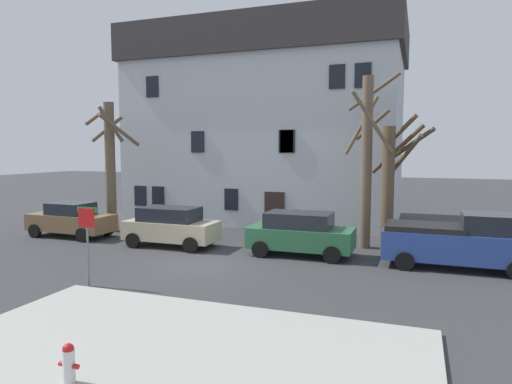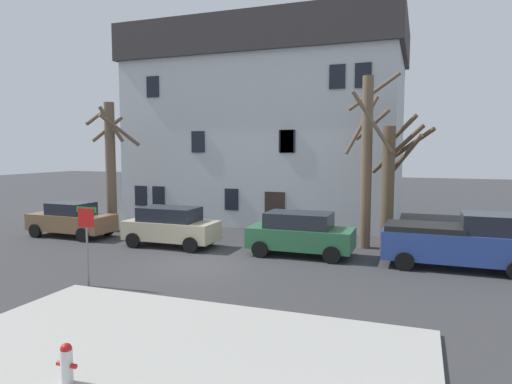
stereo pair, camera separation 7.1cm
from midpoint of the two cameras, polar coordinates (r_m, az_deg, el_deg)
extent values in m
plane|color=#38383A|center=(17.62, -7.22, -9.02)|extent=(120.00, 120.00, 0.00)
cube|color=#A8A59E|center=(9.77, -12.52, -20.87)|extent=(10.66, 7.60, 0.12)
cube|color=silver|center=(28.97, 1.41, 6.21)|extent=(15.99, 8.59, 9.60)
cube|color=#383333|center=(29.65, 1.44, 17.65)|extent=(16.49, 9.09, 2.16)
cube|color=#2D231E|center=(24.49, 2.24, -2.43)|extent=(1.10, 0.12, 2.10)
cube|color=black|center=(28.13, -14.38, -0.46)|extent=(0.80, 0.08, 1.20)
cube|color=black|center=(27.47, -12.25, -0.55)|extent=(0.80, 0.08, 1.20)
cube|color=black|center=(25.30, -3.21, -0.93)|extent=(0.80, 0.08, 1.20)
cube|color=black|center=(26.02, -7.41, 6.26)|extent=(0.80, 0.08, 1.20)
cube|color=black|center=(24.10, 3.70, 6.37)|extent=(0.80, 0.08, 1.20)
cube|color=black|center=(24.08, 3.90, 6.37)|extent=(0.80, 0.08, 1.20)
cube|color=black|center=(27.70, -12.96, 12.76)|extent=(0.80, 0.08, 1.20)
cube|color=black|center=(23.79, 10.05, 14.06)|extent=(0.80, 0.08, 1.20)
cube|color=black|center=(23.60, 13.19, 14.07)|extent=(0.80, 0.08, 1.20)
cylinder|color=brown|center=(25.31, -17.89, 2.95)|extent=(0.53, 0.53, 6.83)
cylinder|color=brown|center=(24.78, -17.82, 8.08)|extent=(1.00, 1.06, 1.85)
cylinder|color=brown|center=(24.37, -16.83, 7.43)|extent=(1.11, 2.13, 1.63)
cylinder|color=brown|center=(26.09, -18.25, 7.51)|extent=(1.31, 1.32, 1.44)
cylinder|color=brown|center=(25.92, -19.31, 9.07)|extent=(0.39, 1.68, 1.13)
cylinder|color=brown|center=(20.53, 13.58, 3.54)|extent=(0.48, 0.48, 7.53)
cylinder|color=brown|center=(19.74, 14.31, 8.51)|extent=(1.76, 0.80, 2.59)
cylinder|color=brown|center=(21.25, 14.32, 8.18)|extent=(1.57, 0.50, 1.39)
cylinder|color=brown|center=(21.21, 13.01, 8.15)|extent=(1.47, 0.85, 2.63)
cylinder|color=brown|center=(21.79, 14.48, 12.07)|extent=(2.37, 0.46, 1.67)
cylinder|color=brown|center=(20.33, 16.10, 0.39)|extent=(0.54, 0.54, 5.36)
cylinder|color=brown|center=(21.23, 18.52, 5.48)|extent=(2.20, 1.77, 1.60)
cylinder|color=brown|center=(21.32, 17.23, 5.11)|extent=(2.32, 0.83, 2.22)
cylinder|color=brown|center=(20.87, 17.63, 7.31)|extent=(1.45, 1.12, 1.40)
cylinder|color=brown|center=(20.84, 18.21, 4.52)|extent=(1.44, 1.60, 1.74)
cube|color=brown|center=(24.64, -22.25, -3.53)|extent=(4.42, 1.86, 0.82)
cube|color=#1E232B|center=(24.54, -22.31, -1.91)|extent=(2.05, 1.59, 0.58)
cylinder|color=black|center=(24.37, -18.24, -4.43)|extent=(0.69, 0.24, 0.68)
cylinder|color=black|center=(23.06, -21.02, -5.06)|extent=(0.69, 0.24, 0.68)
cylinder|color=black|center=(26.34, -23.26, -3.88)|extent=(0.69, 0.24, 0.68)
cylinder|color=black|center=(25.14, -26.06, -4.41)|extent=(0.69, 0.24, 0.68)
cube|color=#C6B793|center=(20.87, -10.67, -4.73)|extent=(4.21, 1.74, 0.84)
cube|color=#1E232B|center=(20.80, -10.90, -2.73)|extent=(2.61, 1.53, 0.62)
cylinder|color=black|center=(21.03, -6.07, -5.71)|extent=(0.68, 0.22, 0.68)
cylinder|color=black|center=(19.52, -8.30, -6.60)|extent=(0.68, 0.22, 0.68)
cylinder|color=black|center=(22.41, -12.69, -5.12)|extent=(0.68, 0.22, 0.68)
cylinder|color=black|center=(20.99, -15.25, -5.89)|extent=(0.68, 0.22, 0.68)
cube|color=#2D6B42|center=(18.89, 5.55, -5.72)|extent=(4.28, 1.85, 0.85)
cube|color=#1E232B|center=(18.78, 5.31, -3.51)|extent=(2.65, 1.62, 0.62)
cylinder|color=black|center=(19.57, 10.36, -6.60)|extent=(0.68, 0.22, 0.68)
cylinder|color=black|center=(17.80, 9.38, -7.78)|extent=(0.68, 0.22, 0.68)
cylinder|color=black|center=(20.23, 2.16, -6.13)|extent=(0.68, 0.22, 0.68)
cylinder|color=black|center=(18.52, 0.43, -7.20)|extent=(0.68, 0.22, 0.68)
cube|color=#2D4799|center=(18.31, 23.88, -6.18)|extent=(5.31, 2.02, 1.06)
cube|color=#1E232B|center=(18.25, 26.97, -3.54)|extent=(1.71, 1.75, 0.70)
cube|color=black|center=(18.16, 20.28, -4.13)|extent=(2.77, 1.92, 0.20)
cylinder|color=black|center=(19.57, 28.95, -7.19)|extent=(0.68, 0.23, 0.68)
cylinder|color=black|center=(19.34, 18.28, -6.92)|extent=(0.68, 0.23, 0.68)
cylinder|color=black|center=(17.43, 18.04, -8.26)|extent=(0.68, 0.23, 0.68)
cylinder|color=silver|center=(9.46, -22.64, -19.58)|extent=(0.22, 0.22, 0.62)
sphere|color=red|center=(9.33, -22.72, -17.72)|extent=(0.21, 0.21, 0.21)
cylinder|color=red|center=(9.55, -23.40, -19.16)|extent=(0.10, 0.09, 0.09)
cylinder|color=red|center=(9.35, -21.88, -19.65)|extent=(0.10, 0.09, 0.09)
cylinder|color=slate|center=(15.50, -20.49, -6.55)|extent=(0.07, 0.07, 2.51)
cube|color=red|center=(15.32, -20.65, -3.05)|extent=(0.60, 0.03, 0.60)
cube|color=#1E8C38|center=(15.32, -20.59, -2.11)|extent=(0.76, 0.02, 0.18)
camera|label=1|loc=(0.04, -90.10, -0.01)|focal=31.88mm
camera|label=2|loc=(0.04, 89.90, 0.01)|focal=31.88mm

